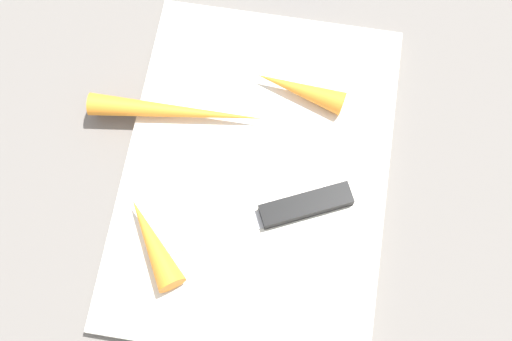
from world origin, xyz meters
name	(u,v)px	position (x,y,z in m)	size (l,w,h in m)	color
ground_plane	(256,175)	(0.00, 0.00, 0.00)	(1.40, 1.40, 0.00)	slate
cutting_board	(256,173)	(0.00, 0.00, 0.01)	(0.36, 0.26, 0.01)	silver
knife	(293,209)	(-0.04, -0.04, 0.02)	(0.10, 0.19, 0.01)	#B7B7BC
carrot_shortest	(152,242)	(-0.09, 0.08, 0.03)	(0.03, 0.03, 0.09)	orange
carrot_longest	(177,111)	(0.05, 0.09, 0.02)	(0.02, 0.02, 0.18)	orange
carrot_medium	(299,89)	(0.09, -0.03, 0.02)	(0.02, 0.02, 0.09)	orange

